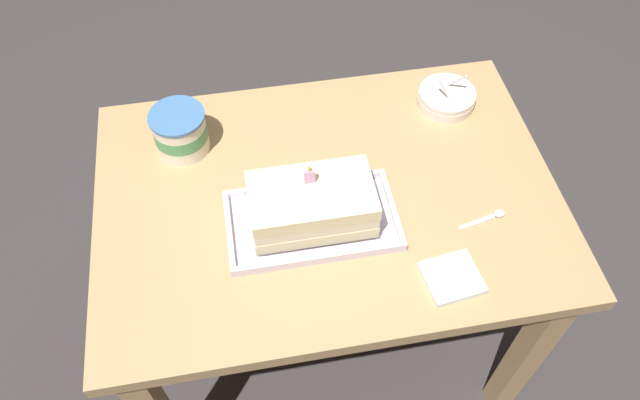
{
  "coord_description": "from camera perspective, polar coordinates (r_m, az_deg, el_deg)",
  "views": [
    {
      "loc": [
        -0.16,
        -0.82,
        1.83
      ],
      "look_at": [
        -0.02,
        -0.04,
        0.76
      ],
      "focal_mm": 34.14,
      "sensor_mm": 36.0,
      "label": 1
    }
  ],
  "objects": [
    {
      "name": "ice_cream_tub",
      "position": [
        1.47,
        -12.96,
        6.29
      ],
      "size": [
        0.13,
        0.13,
        0.11
      ],
      "color": "silver",
      "rests_on": "dining_table"
    },
    {
      "name": "birthday_cake",
      "position": [
        1.28,
        -0.78,
        -0.38
      ],
      "size": [
        0.26,
        0.15,
        0.14
      ],
      "color": "beige",
      "rests_on": "foil_tray"
    },
    {
      "name": "napkin_pile",
      "position": [
        1.28,
        12.26,
        -7.14
      ],
      "size": [
        0.12,
        0.12,
        0.01
      ],
      "color": "white",
      "rests_on": "dining_table"
    },
    {
      "name": "ground_plane",
      "position": [
        2.02,
        0.5,
        -12.08
      ],
      "size": [
        8.0,
        8.0,
        0.0
      ],
      "primitive_type": "plane",
      "color": "#383333"
    },
    {
      "name": "foil_tray",
      "position": [
        1.33,
        -0.75,
        -2.03
      ],
      "size": [
        0.37,
        0.21,
        0.02
      ],
      "color": "silver",
      "rests_on": "dining_table"
    },
    {
      "name": "serving_spoon_near_tray",
      "position": [
        1.4,
        15.89,
        -1.44
      ],
      "size": [
        0.11,
        0.04,
        0.01
      ],
      "color": "silver",
      "rests_on": "dining_table"
    },
    {
      "name": "bowl_stack",
      "position": [
        1.6,
        11.75,
        9.36
      ],
      "size": [
        0.15,
        0.15,
        0.1
      ],
      "color": "silver",
      "rests_on": "dining_table"
    },
    {
      "name": "dining_table",
      "position": [
        1.48,
        0.67,
        -2.04
      ],
      "size": [
        1.05,
        0.74,
        0.73
      ],
      "color": "tan",
      "rests_on": "ground_plane"
    }
  ]
}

